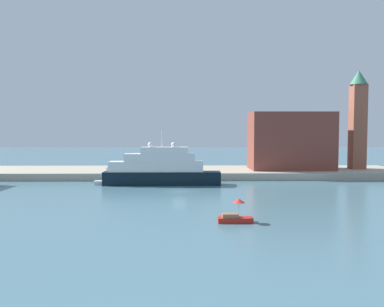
# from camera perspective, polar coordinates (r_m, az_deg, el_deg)

# --- Properties ---
(ground) EXTENTS (400.00, 400.00, 0.00)m
(ground) POSITION_cam_1_polar(r_m,az_deg,el_deg) (75.77, -1.82, -5.43)
(ground) COLOR slate
(quay_dock) EXTENTS (110.00, 20.74, 1.71)m
(quay_dock) POSITION_cam_1_polar(r_m,az_deg,el_deg) (101.82, -1.58, -2.70)
(quay_dock) COLOR #ADA38E
(quay_dock) RESTS_ON ground
(large_yacht) EXTENTS (24.58, 3.74, 11.54)m
(large_yacht) POSITION_cam_1_polar(r_m,az_deg,el_deg) (84.99, -4.52, -2.30)
(large_yacht) COLOR black
(large_yacht) RESTS_ON ground
(small_motorboat) EXTENTS (4.35, 1.55, 3.03)m
(small_motorboat) POSITION_cam_1_polar(r_m,az_deg,el_deg) (51.00, 6.12, -8.74)
(small_motorboat) COLOR #B22319
(small_motorboat) RESTS_ON ground
(work_barge) EXTENTS (5.19, 1.83, 0.83)m
(work_barge) POSITION_cam_1_polar(r_m,az_deg,el_deg) (87.31, -11.98, -4.06)
(work_barge) COLOR silver
(work_barge) RESTS_ON ground
(harbor_building) EXTENTS (20.28, 10.84, 14.27)m
(harbor_building) POSITION_cam_1_polar(r_m,az_deg,el_deg) (104.06, 13.80, 1.75)
(harbor_building) COLOR brown
(harbor_building) RESTS_ON quay_dock
(bell_tower) EXTENTS (4.54, 4.54, 24.91)m
(bell_tower) POSITION_cam_1_polar(r_m,az_deg,el_deg) (110.48, 22.46, 4.93)
(bell_tower) COLOR #93513D
(bell_tower) RESTS_ON quay_dock
(parked_car) EXTENTS (3.84, 1.83, 1.22)m
(parked_car) POSITION_cam_1_polar(r_m,az_deg,el_deg) (100.67, -10.92, -2.04)
(parked_car) COLOR silver
(parked_car) RESTS_ON quay_dock
(person_figure) EXTENTS (0.36, 0.36, 1.56)m
(person_figure) POSITION_cam_1_polar(r_m,az_deg,el_deg) (95.35, -9.52, -2.20)
(person_figure) COLOR maroon
(person_figure) RESTS_ON quay_dock
(mooring_bollard) EXTENTS (0.38, 0.38, 0.82)m
(mooring_bollard) POSITION_cam_1_polar(r_m,az_deg,el_deg) (92.95, -2.08, -2.49)
(mooring_bollard) COLOR black
(mooring_bollard) RESTS_ON quay_dock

